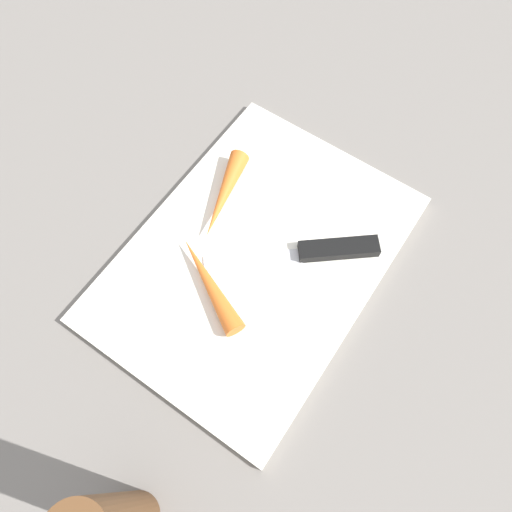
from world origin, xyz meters
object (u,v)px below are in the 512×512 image
cutting_board (256,258)px  knife (327,250)px  carrot_long (209,283)px  carrot_short (224,195)px

cutting_board → knife: bearing=-52.2°
carrot_long → carrot_short: bearing=-36.0°
cutting_board → carrot_short: carrot_short is taller
carrot_short → knife: bearing=78.0°
cutting_board → carrot_short: size_ratio=3.13×
carrot_long → carrot_short: carrot_short is taller
cutting_board → knife: knife is taller
knife → carrot_long: bearing=12.8°
knife → carrot_short: size_ratio=1.45×
cutting_board → knife: (0.05, -0.06, 0.01)m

